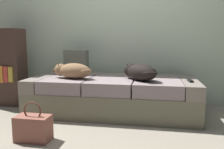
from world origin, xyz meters
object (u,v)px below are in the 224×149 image
at_px(dog_tan, 72,71).
at_px(handbag, 33,128).
at_px(bookshelf, 5,67).
at_px(couch, 113,95).
at_px(tv_remote, 190,81).
at_px(dog_dark, 140,72).
at_px(throw_pillow, 76,62).

xyz_separation_m(dog_tan, handbag, (-0.08, -0.87, -0.43)).
bearing_deg(handbag, bookshelf, 132.62).
relative_size(couch, bookshelf, 1.92).
distance_m(dog_tan, tv_remote, 1.44).
bearing_deg(bookshelf, handbag, -47.38).
height_order(couch, handbag, couch).
height_order(dog_dark, tv_remote, dog_dark).
bearing_deg(bookshelf, dog_tan, -12.72).
bearing_deg(dog_dark, couch, 160.78).
height_order(dog_dark, throw_pillow, throw_pillow).
bearing_deg(dog_tan, throw_pillow, 101.46).
xyz_separation_m(tv_remote, throw_pillow, (-1.52, 0.39, 0.16)).
relative_size(dog_dark, bookshelf, 0.45).
bearing_deg(throw_pillow, handbag, -89.83).
height_order(dog_dark, bookshelf, bookshelf).
distance_m(couch, handbag, 1.17).
xyz_separation_m(couch, tv_remote, (0.94, -0.13, 0.24)).
relative_size(couch, throw_pillow, 6.21).
relative_size(dog_tan, dog_dark, 1.15).
bearing_deg(couch, handbag, -119.55).
distance_m(dog_tan, bookshelf, 1.14).
bearing_deg(couch, throw_pillow, 155.30).
bearing_deg(dog_dark, throw_pillow, 157.32).
bearing_deg(handbag, couch, 60.45).
distance_m(throw_pillow, bookshelf, 1.05).
xyz_separation_m(dog_tan, throw_pillow, (-0.08, 0.41, 0.07)).
bearing_deg(bookshelf, dog_dark, -6.76).
bearing_deg(throw_pillow, couch, -24.70).
distance_m(dog_tan, dog_dark, 0.85).
relative_size(dog_dark, handbag, 1.32).
xyz_separation_m(dog_tan, dog_dark, (0.85, 0.02, 0.00)).
height_order(couch, dog_dark, dog_dark).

